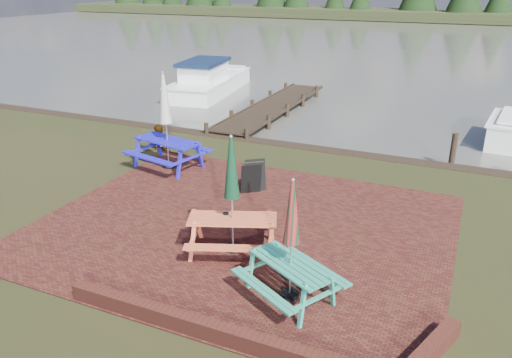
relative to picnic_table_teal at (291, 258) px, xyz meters
The scene contains 11 objects.
ground 2.32m from the picnic_table_teal, 150.69° to the left, with size 120.00×120.00×0.00m, color black.
paving 2.92m from the picnic_table_teal, 132.64° to the left, with size 9.00×7.50×0.02m, color #381312.
brick_wall 1.51m from the picnic_table_teal, 79.87° to the right, with size 6.21×1.79×0.30m.
water 38.13m from the picnic_table_teal, 92.87° to the left, with size 120.00×60.00×0.02m, color #4D4B42.
picnic_table_teal is the anchor object (origin of this frame).
picnic_table_red 1.94m from the picnic_table_teal, 147.56° to the left, with size 2.23×2.11×2.46m.
picnic_table_blue 7.23m from the picnic_table_teal, 140.15° to the left, with size 2.35×2.18×2.79m.
chalkboard 4.67m from the picnic_table_teal, 122.20° to the left, with size 0.54×0.78×0.85m.
jetty 13.49m from the picnic_table_teal, 113.65° to the left, with size 1.76×9.08×1.00m.
boat_jetty 17.81m from the picnic_table_teal, 123.58° to the left, with size 3.13×6.80×1.90m.
person 8.96m from the picnic_table_teal, 138.78° to the left, with size 0.61×0.40×1.68m, color gray.
Camera 1 is at (4.37, -8.06, 5.24)m, focal length 35.00 mm.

